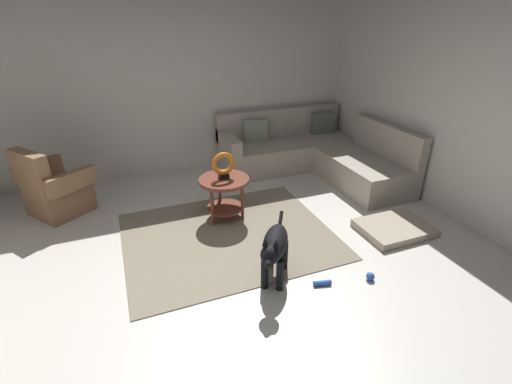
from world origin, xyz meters
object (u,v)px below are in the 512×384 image
sectional_couch (313,154)px  torus_sculpture (223,165)px  armchair (54,190)px  dog_toy_ball (370,276)px  dog_toy_rope (322,283)px  side_table (224,188)px  dog_bed_mat (394,228)px  dog (275,247)px

sectional_couch → torus_sculpture: sectional_couch is taller
armchair → dog_toy_ball: bearing=12.3°
sectional_couch → dog_toy_rope: size_ratio=13.37×
side_table → dog_bed_mat: 2.05m
sectional_couch → dog_toy_ball: (-0.81, -2.56, -0.25)m
armchair → dog_toy_rope: 3.43m
dog → dog_toy_ball: (0.86, -0.33, -0.34)m
dog_toy_rope → dog_toy_ball: bearing=-12.4°
dog → dog_toy_rope: 0.58m
armchair → torus_sculpture: size_ratio=3.07×
torus_sculpture → side_table: bearing=79.4°
side_table → dog_toy_rope: size_ratio=3.57×
dog_bed_mat → dog_toy_ball: size_ratio=9.93×
dog → dog_toy_ball: size_ratio=9.17×
dog_bed_mat → sectional_couch: bearing=89.8°
armchair → dog: size_ratio=1.35×
armchair → sectional_couch: bearing=54.2°
side_table → dog_toy_ball: 1.92m
armchair → dog_toy_ball: 3.84m
side_table → sectional_couch: bearing=27.9°
side_table → dog_bed_mat: size_ratio=0.75×
dog_toy_ball → sectional_couch: bearing=72.4°
torus_sculpture → dog: size_ratio=0.44×
dog_bed_mat → dog_toy_rope: bearing=-158.0°
armchair → dog: (2.01, -2.20, 0.05)m
dog_bed_mat → dog: dog is taller
dog_toy_ball → dog_toy_rope: dog_toy_ball is taller
torus_sculpture → dog_bed_mat: bearing=-30.3°
sectional_couch → side_table: sectional_couch is taller
side_table → torus_sculpture: size_ratio=1.84×
dog_bed_mat → armchair: bearing=152.3°
torus_sculpture → dog_toy_ball: torus_sculpture is taller
dog_toy_ball → dog_toy_rope: size_ratio=0.48×
side_table → dog: 1.30m
sectional_couch → dog: (-1.67, -2.22, 0.09)m
side_table → dog_bed_mat: bearing=-30.3°
dog_toy_ball → dog_bed_mat: bearing=37.3°
sectional_couch → torus_sculpture: (-1.75, -0.92, 0.42)m
torus_sculpture → dog_bed_mat: torus_sculpture is taller
dog_bed_mat → dog: 1.72m
dog_toy_rope → sectional_couch: bearing=62.5°
sectional_couch → side_table: (-1.75, -0.92, 0.13)m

